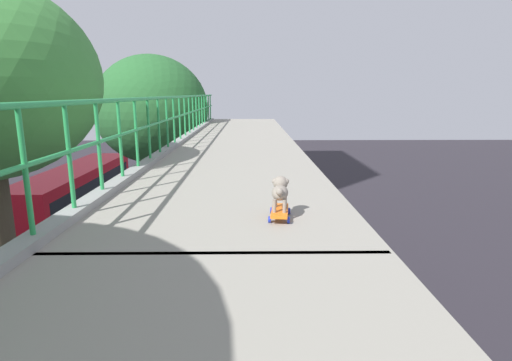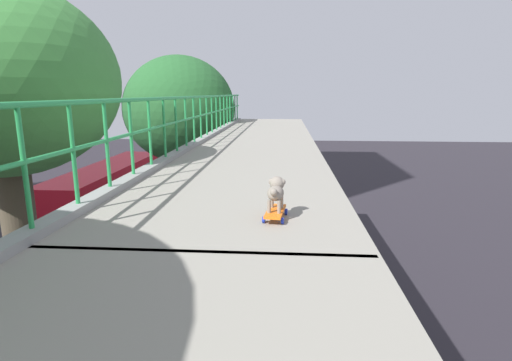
# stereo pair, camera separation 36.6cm
# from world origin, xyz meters

# --- Properties ---
(overpass_deck) EXTENTS (2.91, 33.54, 0.51)m
(overpass_deck) POSITION_xyz_m (1.15, 0.00, 5.73)
(overpass_deck) COLOR gray
(overpass_deck) RESTS_ON bridge_pier
(city_bus) EXTENTS (2.64, 11.98, 2.99)m
(city_bus) POSITION_xyz_m (-8.52, 20.19, 1.71)
(city_bus) COLOR red
(city_bus) RESTS_ON ground
(roadside_tree_mid) EXTENTS (3.67, 3.67, 8.91)m
(roadside_tree_mid) POSITION_xyz_m (-2.66, 3.95, 7.19)
(roadside_tree_mid) COLOR #4A4031
(roadside_tree_mid) RESTS_ON ground
(roadside_tree_far) EXTENTS (4.61, 4.61, 8.71)m
(roadside_tree_far) POSITION_xyz_m (-2.55, 14.43, 6.46)
(roadside_tree_far) COLOR #4A441F
(roadside_tree_far) RESTS_ON ground
(toy_skateboard) EXTENTS (0.24, 0.48, 0.09)m
(toy_skateboard) POSITION_xyz_m (1.79, 1.45, 6.05)
(toy_skateboard) COLOR orange
(toy_skateboard) RESTS_ON overpass_deck
(small_dog) EXTENTS (0.19, 0.37, 0.31)m
(small_dog) POSITION_xyz_m (1.79, 1.48, 6.26)
(small_dog) COLOR gray
(small_dog) RESTS_ON toy_skateboard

